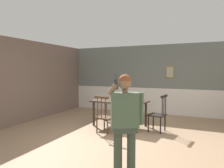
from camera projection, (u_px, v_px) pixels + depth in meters
ground_plane at (117, 139)px, 5.09m from camera, size 7.60×7.60×0.00m
room_back_partition at (151, 81)px, 8.16m from camera, size 6.75×0.17×2.67m
room_left_partition at (16, 82)px, 6.37m from camera, size 0.13×6.91×2.67m
dining_table at (120, 104)px, 6.25m from camera, size 1.70×1.06×0.78m
chair_near_window at (158, 114)px, 5.67m from camera, size 0.50×0.50×1.02m
chair_by_doorway at (105, 116)px, 5.54m from camera, size 0.49×0.49×1.01m
person_figure at (125, 117)px, 3.33m from camera, size 0.53×0.42×1.62m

